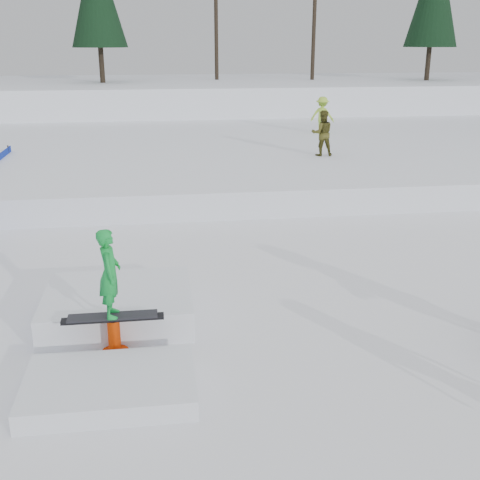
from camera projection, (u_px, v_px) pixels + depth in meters
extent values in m
plane|color=white|center=(227.00, 340.00, 10.14)|extent=(120.00, 120.00, 0.00)
cube|color=white|center=(171.00, 100.00, 37.95)|extent=(60.00, 14.00, 2.40)
cube|color=white|center=(182.00, 151.00, 25.05)|extent=(50.00, 18.00, 0.80)
cylinder|color=black|center=(9.00, 160.00, 22.45)|extent=(0.05, 0.05, 1.10)
cylinder|color=black|center=(102.00, 65.00, 35.31)|extent=(0.30, 0.30, 2.00)
cylinder|color=black|center=(216.00, 0.00, 36.93)|extent=(0.24, 0.24, 9.50)
cylinder|color=black|center=(314.00, 13.00, 37.02)|extent=(0.24, 0.24, 8.00)
cylinder|color=black|center=(428.00, 64.00, 37.48)|extent=(0.30, 0.30, 2.00)
imported|color=#444216|center=(322.00, 133.00, 21.70)|extent=(0.82, 0.65, 1.63)
imported|color=#A4D338|center=(322.00, 115.00, 26.90)|extent=(1.21, 1.03, 1.62)
cube|color=white|center=(119.00, 305.00, 10.83)|extent=(2.60, 2.20, 0.54)
cube|color=white|center=(110.00, 386.00, 8.52)|extent=(2.40, 1.60, 0.30)
cylinder|color=#D63E08|center=(115.00, 352.00, 9.68)|extent=(0.44, 0.44, 0.06)
cylinder|color=#D63E08|center=(114.00, 337.00, 9.60)|extent=(0.20, 0.20, 0.60)
cube|color=black|center=(113.00, 319.00, 9.49)|extent=(1.60, 0.16, 0.06)
cube|color=black|center=(113.00, 316.00, 9.48)|extent=(1.40, 0.28, 0.03)
imported|color=#0F9A35|center=(110.00, 273.00, 9.25)|extent=(0.34, 0.52, 1.42)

